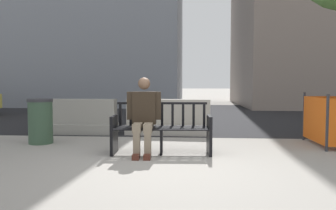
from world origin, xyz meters
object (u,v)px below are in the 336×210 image
object	(u,v)px
seated_person	(144,114)
street_bench	(162,131)
jersey_barrier_centre	(168,120)
jersey_barrier_left	(76,119)
trash_bin	(40,121)

from	to	relation	value
seated_person	street_bench	bearing A→B (deg)	13.63
jersey_barrier_centre	street_bench	bearing A→B (deg)	-88.82
jersey_barrier_centre	jersey_barrier_left	size ratio (longest dim) A/B	1.01
trash_bin	jersey_barrier_centre	bearing A→B (deg)	30.11
trash_bin	jersey_barrier_left	bearing A→B (deg)	81.55
street_bench	jersey_barrier_left	distance (m)	3.20
street_bench	jersey_barrier_centre	bearing A→B (deg)	91.18
jersey_barrier_centre	trash_bin	xyz separation A→B (m)	(-2.49, -1.44, 0.12)
street_bench	jersey_barrier_left	xyz separation A→B (m)	(-2.32, 2.21, -0.06)
street_bench	trash_bin	distance (m)	2.65
jersey_barrier_centre	trash_bin	world-z (taller)	trash_bin
street_bench	jersey_barrier_centre	distance (m)	2.23
street_bench	jersey_barrier_centre	world-z (taller)	street_bench
jersey_barrier_centre	jersey_barrier_left	world-z (taller)	same
trash_bin	seated_person	bearing A→B (deg)	-20.95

